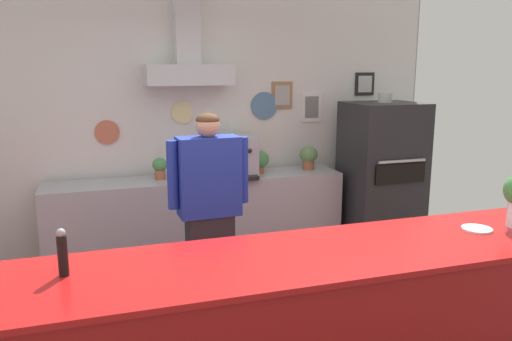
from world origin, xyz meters
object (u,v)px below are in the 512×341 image
Objects in this scene: condiment_plate at (477,229)px; espresso_machine at (229,157)px; pepper_grinder at (62,253)px; shop_worker at (209,217)px; potted_basil at (259,160)px; potted_sage at (160,167)px; potted_thyme at (308,156)px; pizza_oven at (381,179)px.

espresso_machine is at bearing 107.84° from condiment_plate.
pepper_grinder reaches higher than condiment_plate.
shop_worker is 1.56m from potted_basil.
potted_sage is 3.02m from condiment_plate.
potted_thyme is at bearing 4.02° from espresso_machine.
espresso_machine is at bearing -5.31° from potted_sage.
potted_basil is 0.94× the size of potted_thyme.
potted_sage is 0.94× the size of pepper_grinder.
shop_worker is at bearing -110.98° from espresso_machine.
potted_basil is at bearing -124.30° from shop_worker.
shop_worker is 7.82× the size of potted_sage.
espresso_machine is 0.35m from potted_basil.
pizza_oven reaches higher than potted_thyme.
pizza_oven is at bearing -8.78° from espresso_machine.
shop_worker is at bearing -153.94° from pizza_oven.
shop_worker is at bearing 52.36° from pepper_grinder.
pepper_grinder is (-0.95, -1.24, 0.28)m from shop_worker.
potted_basil is at bearing 167.15° from pizza_oven.
espresso_machine is 2.44× the size of potted_sage.
potted_thyme is at bearing 88.26° from condiment_plate.
condiment_plate is (0.48, -2.59, 0.02)m from potted_basil.
pizza_oven reaches higher than shop_worker.
shop_worker reaches higher than condiment_plate.
espresso_machine is 0.91m from potted_thyme.
pizza_oven is at bearing -156.07° from shop_worker.
potted_thyme is (1.39, 1.34, 0.16)m from shop_worker.
pepper_grinder is at bearing -106.46° from potted_sage.
espresso_machine is 0.69m from potted_sage.
shop_worker is 1.58m from pepper_grinder.
potted_basil is 0.56m from potted_thyme.
pizza_oven is at bearing 71.07° from condiment_plate.
pizza_oven is 7.39× the size of potted_basil.
potted_thyme is 2.62m from condiment_plate.
pizza_oven is 1.32m from potted_basil.
pepper_grinder is at bearing -124.91° from potted_basil.
shop_worker is 1.36m from potted_sage.
shop_worker is (-2.10, -1.03, 0.07)m from pizza_oven.
espresso_machine is at bearing -175.98° from potted_thyme.
espresso_machine is at bearing 60.14° from pepper_grinder.
potted_sage is at bearing 119.88° from condiment_plate.
potted_thyme is (1.58, 0.00, 0.02)m from potted_sage.
pizza_oven reaches higher than potted_sage.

